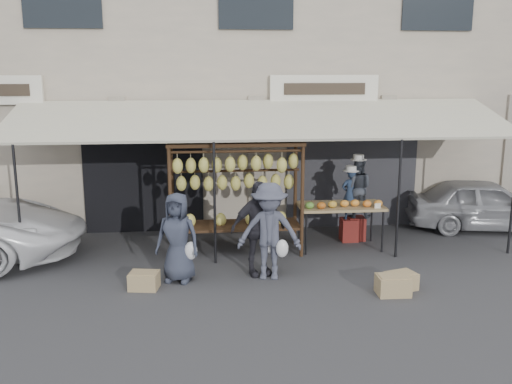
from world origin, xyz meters
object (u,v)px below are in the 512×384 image
(banana_rack, at_px, (236,175))
(vendor_right, at_px, (357,188))
(customer_right, at_px, (269,231))
(crate_far, at_px, (144,281))
(produce_table, at_px, (341,207))
(customer_left, at_px, (178,237))
(sedan, at_px, (485,204))
(vendor_left, at_px, (350,194))
(crate_near_a, at_px, (393,285))
(crate_near_b, at_px, (401,281))
(customer_mid, at_px, (258,228))

(banana_rack, distance_m, vendor_right, 2.71)
(customer_right, bearing_deg, crate_far, -162.88)
(banana_rack, height_order, produce_table, banana_rack)
(customer_left, bearing_deg, vendor_right, 46.49)
(produce_table, xyz_separation_m, customer_right, (-1.65, -1.51, -0.02))
(crate_far, xyz_separation_m, sedan, (7.37, 2.85, 0.44))
(vendor_left, bearing_deg, crate_far, 19.98)
(crate_near_a, bearing_deg, crate_near_b, 44.35)
(customer_left, relative_size, sedan, 0.45)
(sedan, bearing_deg, customer_mid, 123.27)
(customer_right, relative_size, crate_near_b, 3.62)
(vendor_right, height_order, customer_left, vendor_right)
(produce_table, height_order, customer_mid, customer_mid)
(vendor_left, distance_m, crate_near_a, 3.06)
(customer_left, relative_size, customer_right, 0.91)
(customer_mid, xyz_separation_m, customer_right, (0.18, -0.21, 0.01))
(customer_left, distance_m, customer_right, 1.57)
(crate_near_a, bearing_deg, banana_rack, 135.29)
(produce_table, xyz_separation_m, sedan, (3.59, 1.06, -0.29))
(banana_rack, height_order, sedan, banana_rack)
(vendor_right, bearing_deg, customer_left, 45.69)
(customer_right, bearing_deg, customer_mid, 138.90)
(vendor_right, bearing_deg, produce_table, 66.73)
(crate_near_b, bearing_deg, sedan, 46.66)
(vendor_right, bearing_deg, customer_right, 61.18)
(banana_rack, relative_size, vendor_right, 2.06)
(vendor_left, xyz_separation_m, crate_near_b, (0.17, -2.74, -0.87))
(vendor_left, distance_m, vendor_right, 0.21)
(produce_table, height_order, crate_far, produce_table)
(customer_left, xyz_separation_m, crate_near_a, (3.49, -0.97, -0.62))
(crate_far, bearing_deg, vendor_left, 29.31)
(crate_near_b, xyz_separation_m, crate_far, (-4.26, 0.44, 0.00))
(vendor_left, height_order, sedan, vendor_left)
(vendor_right, height_order, customer_right, vendor_right)
(customer_mid, height_order, crate_far, customer_mid)
(vendor_left, relative_size, crate_near_b, 2.25)
(produce_table, bearing_deg, customer_right, -137.47)
(vendor_right, height_order, customer_mid, vendor_right)
(vendor_left, distance_m, sedan, 3.36)
(crate_far, bearing_deg, sedan, 21.17)
(customer_right, xyz_separation_m, crate_far, (-2.13, -0.28, -0.71))
(customer_left, distance_m, crate_near_b, 3.83)
(crate_near_b, distance_m, crate_far, 4.28)
(vendor_left, bearing_deg, sedan, -179.66)
(vendor_right, xyz_separation_m, customer_left, (-3.69, -2.03, -0.36))
(produce_table, relative_size, sedan, 0.49)
(vendor_left, height_order, customer_mid, customer_mid)
(crate_near_a, height_order, crate_far, crate_near_a)
(banana_rack, relative_size, vendor_left, 2.45)
(customer_mid, relative_size, sedan, 0.49)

